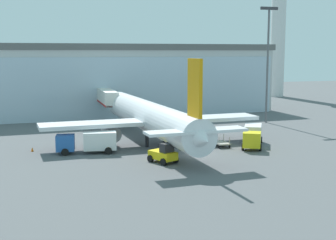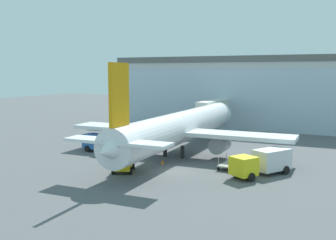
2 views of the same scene
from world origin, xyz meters
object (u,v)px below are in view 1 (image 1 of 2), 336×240
baggage_cart (221,143)px  safety_cone_wingtip (32,149)px  safety_cone_nose (168,150)px  fuel_truck (253,135)px  apron_light_mast (268,55)px  pushback_tug (164,154)px  jet_bridge (106,97)px  catering_truck (89,142)px  control_tower (279,18)px  airplane (151,117)px

baggage_cart → safety_cone_wingtip: (-24.06, 4.07, -0.23)m
safety_cone_nose → safety_cone_wingtip: 17.16m
fuel_truck → baggage_cart: 4.31m
apron_light_mast → pushback_tug: size_ratio=5.47×
safety_cone_nose → baggage_cart: bearing=9.4°
pushback_tug → jet_bridge: bearing=-23.6°
safety_cone_nose → fuel_truck: bearing=2.1°
catering_truck → safety_cone_wingtip: catering_truck is taller
control_tower → safety_cone_wingtip: 90.15m
control_tower → catering_truck: control_tower is taller
baggage_cart → pushback_tug: pushback_tug is taller
airplane → pushback_tug: (-1.46, -11.36, -2.61)m
catering_truck → fuel_truck: (21.43, -1.85, 0.00)m
apron_light_mast → catering_truck: size_ratio=2.67×
jet_bridge → safety_cone_nose: size_ratio=23.92×
airplane → baggage_cart: airplane is taller
baggage_cart → safety_cone_wingtip: bearing=-96.3°
pushback_tug → safety_cone_wingtip: size_ratio=6.68×
jet_bridge → fuel_truck: jet_bridge is taller
control_tower → airplane: 77.83m
catering_truck → baggage_cart: bearing=-175.3°
catering_truck → jet_bridge: bearing=-96.2°
apron_light_mast → baggage_cart: bearing=-132.4°
jet_bridge → fuel_truck: bearing=-149.3°
fuel_truck → safety_cone_wingtip: (-28.17, 4.91, -1.19)m
catering_truck → pushback_tug: (7.48, -7.46, -0.49)m
apron_light_mast → safety_cone_nose: size_ratio=36.54×
safety_cone_wingtip → fuel_truck: bearing=-9.9°
airplane → control_tower: bearing=-45.4°
jet_bridge → baggage_cart: jet_bridge is taller
apron_light_mast → baggage_cart: 26.37m
catering_truck → fuel_truck: 21.51m
safety_cone_wingtip → control_tower: bearing=40.4°
safety_cone_wingtip → baggage_cart: bearing=-9.6°
safety_cone_nose → pushback_tug: bearing=-111.9°
airplane → catering_truck: bearing=110.5°
fuel_truck → pushback_tug: 15.05m
control_tower → pushback_tug: control_tower is taller
baggage_cart → safety_cone_nose: size_ratio=5.25×
safety_cone_wingtip → airplane: bearing=3.0°
fuel_truck → control_tower: bearing=176.8°
airplane → safety_cone_wingtip: bearing=90.0°
apron_light_mast → pushback_tug: bearing=-137.1°
control_tower → apron_light_mast: bearing=-121.6°
jet_bridge → apron_light_mast: 29.23m
fuel_truck → baggage_cart: bearing=-72.8°
jet_bridge → catering_truck: 25.45m
control_tower → pushback_tug: (-52.49, -67.30, -20.61)m
airplane → safety_cone_nose: 7.04m
catering_truck → safety_cone_nose: (9.56, -2.29, -1.19)m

